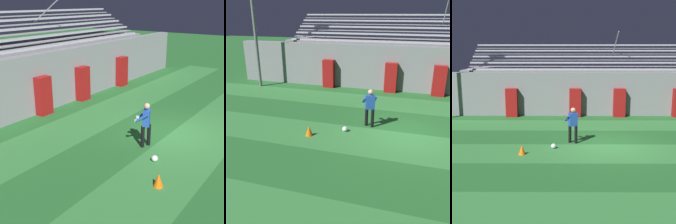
{
  "view_description": "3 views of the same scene",
  "coord_description": "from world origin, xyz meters",
  "views": [
    {
      "loc": [
        -10.97,
        -4.78,
        5.08
      ],
      "look_at": [
        -3.03,
        0.86,
        1.62
      ],
      "focal_mm": 50.0,
      "sensor_mm": 36.0,
      "label": 1
    },
    {
      "loc": [
        0.11,
        -10.2,
        4.67
      ],
      "look_at": [
        -2.88,
        -0.43,
        0.79
      ],
      "focal_mm": 42.0,
      "sensor_mm": 36.0,
      "label": 2
    },
    {
      "loc": [
        -1.99,
        -13.67,
        4.36
      ],
      "look_at": [
        -2.08,
        -0.16,
        1.57
      ],
      "focal_mm": 50.0,
      "sensor_mm": 36.0,
      "label": 3
    }
  ],
  "objects": [
    {
      "name": "padding_pillar_gate_right",
      "position": [
        1.41,
        5.95,
        0.91
      ],
      "size": [
        0.73,
        0.44,
        1.82
      ],
      "primitive_type": "cube",
      "color": "maroon",
      "rests_on": "ground"
    },
    {
      "name": "ground_plane",
      "position": [
        0.0,
        0.0,
        0.0
      ],
      "size": [
        80.0,
        80.0,
        0.0
      ],
      "primitive_type": "plane",
      "color": "#236028"
    },
    {
      "name": "traffic_cone",
      "position": [
        -3.82,
        -1.34,
        0.21
      ],
      "size": [
        0.3,
        0.3,
        0.42
      ],
      "primitive_type": "cone",
      "color": "orange",
      "rests_on": "ground"
    },
    {
      "name": "padding_pillar_far_left",
      "position": [
        -5.47,
        5.95,
        0.91
      ],
      "size": [
        0.73,
        0.44,
        1.82
      ],
      "primitive_type": "cube",
      "color": "maroon",
      "rests_on": "ground"
    },
    {
      "name": "bleacher_stand",
      "position": [
        0.0,
        8.84,
        1.5
      ],
      "size": [
        18.0,
        4.05,
        5.43
      ],
      "color": "gray",
      "rests_on": "ground"
    },
    {
      "name": "turf_stripe_far",
      "position": [
        0.0,
        3.7,
        0.0
      ],
      "size": [
        28.0,
        2.42,
        0.01
      ],
      "primitive_type": "cube",
      "color": "#337A38",
      "rests_on": "ground"
    },
    {
      "name": "padding_pillar_gate_left",
      "position": [
        -1.41,
        5.95,
        0.91
      ],
      "size": [
        0.73,
        0.44,
        1.82
      ],
      "primitive_type": "cube",
      "color": "maroon",
      "rests_on": "ground"
    },
    {
      "name": "turf_stripe_mid",
      "position": [
        0.0,
        -1.15,
        0.0
      ],
      "size": [
        28.0,
        2.42,
        0.01
      ],
      "primitive_type": "cube",
      "color": "#337A38",
      "rests_on": "ground"
    },
    {
      "name": "soccer_ball",
      "position": [
        -2.54,
        -0.54,
        0.11
      ],
      "size": [
        0.22,
        0.22,
        0.22
      ],
      "primitive_type": "sphere",
      "color": "white",
      "rests_on": "ground"
    },
    {
      "name": "goalkeeper",
      "position": [
        -1.68,
        0.32,
        0.95
      ],
      "size": [
        0.71,
        0.66,
        1.67
      ],
      "color": "black",
      "rests_on": "ground"
    },
    {
      "name": "back_wall",
      "position": [
        0.0,
        6.5,
        1.4
      ],
      "size": [
        24.0,
        0.6,
        2.8
      ],
      "primitive_type": "cube",
      "color": "gray",
      "rests_on": "ground"
    }
  ]
}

